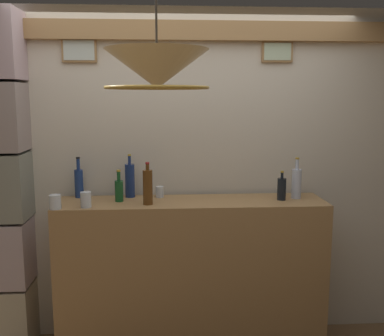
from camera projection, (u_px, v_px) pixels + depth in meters
panelled_rear_partition at (189, 167)px, 3.48m from camera, size 3.67×0.15×2.56m
stone_pillar at (5, 182)px, 3.24m from camera, size 0.35×0.38×2.48m
bar_shelf_unit at (192, 276)px, 3.31m from camera, size 1.94×0.44×1.15m
liquor_bottle_rum at (79, 182)px, 3.32m from camera, size 0.06×0.06×0.31m
liquor_bottle_amaro at (119, 190)px, 3.19m from camera, size 0.06×0.06×0.23m
liquor_bottle_vodka at (282, 189)px, 3.24m from camera, size 0.06×0.06×0.22m
liquor_bottle_port at (130, 180)px, 3.32m from camera, size 0.07×0.07×0.33m
liquor_bottle_rye at (148, 187)px, 3.09m from camera, size 0.07×0.07×0.30m
liquor_bottle_tequila at (296, 183)px, 3.29m from camera, size 0.07×0.07×0.31m
glass_tumbler_rocks at (55, 202)px, 2.98m from camera, size 0.08×0.08×0.10m
glass_tumbler_highball at (86, 200)px, 3.02m from camera, size 0.07×0.07×0.11m
glass_tumbler_shot at (160, 192)px, 3.33m from camera, size 0.06×0.06×0.08m
pendant_lamp at (157, 70)px, 2.29m from camera, size 0.55×0.55×0.49m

